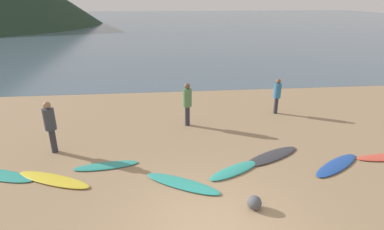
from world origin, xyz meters
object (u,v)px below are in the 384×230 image
(person_2, at_px, (277,93))
(beach_rock_near, at_px, (254,203))
(surfboard_2, at_px, (106,166))
(surfboard_5, at_px, (272,156))
(surfboard_3, at_px, (182,183))
(surfboard_4, at_px, (234,170))
(surfboard_1, at_px, (53,180))
(person_0, at_px, (187,101))
(surfboard_6, at_px, (337,165))
(surfboard_0, at_px, (1,175))
(person_3, at_px, (50,123))

(person_2, distance_m, beach_rock_near, 7.17)
(surfboard_2, height_order, surfboard_5, surfboard_5)
(surfboard_3, xyz_separation_m, surfboard_5, (3.10, 1.30, -0.01))
(surfboard_4, bearing_deg, surfboard_2, 140.77)
(surfboard_1, bearing_deg, surfboard_5, 30.63)
(surfboard_1, height_order, person_0, person_0)
(surfboard_6, distance_m, beach_rock_near, 3.66)
(surfboard_4, bearing_deg, surfboard_0, 146.99)
(surfboard_5, relative_size, person_0, 1.28)
(surfboard_5, bearing_deg, person_3, 143.40)
(person_0, height_order, person_2, person_0)
(beach_rock_near, bearing_deg, surfboard_1, 161.61)
(surfboard_2, distance_m, person_3, 2.47)
(surfboard_4, distance_m, person_2, 5.67)
(surfboard_2, bearing_deg, beach_rock_near, -38.67)
(surfboard_2, relative_size, beach_rock_near, 5.49)
(surfboard_4, xyz_separation_m, person_2, (3.02, 4.72, 0.91))
(surfboard_4, relative_size, person_2, 1.18)
(surfboard_0, xyz_separation_m, person_3, (1.14, 1.41, 1.05))
(person_0, bearing_deg, surfboard_6, 177.05)
(surfboard_3, distance_m, surfboard_5, 3.36)
(surfboard_4, distance_m, surfboard_5, 1.64)
(surfboard_5, xyz_separation_m, beach_rock_near, (-1.37, -2.54, 0.15))
(surfboard_1, relative_size, beach_rock_near, 6.81)
(person_2, xyz_separation_m, person_3, (-8.88, -2.85, 0.13))
(person_3, relative_size, beach_rock_near, 5.05)
(beach_rock_near, bearing_deg, surfboard_3, 144.49)
(surfboard_1, xyz_separation_m, person_0, (4.25, 3.71, 1.02))
(surfboard_0, xyz_separation_m, surfboard_2, (3.04, 0.24, 0.00))
(surfboard_3, relative_size, person_0, 1.29)
(surfboard_1, relative_size, surfboard_3, 1.06)
(surfboard_2, distance_m, person_0, 4.29)
(surfboard_2, distance_m, surfboard_6, 7.28)
(surfboard_0, distance_m, person_2, 10.92)
(person_0, bearing_deg, surfboard_1, 78.73)
(surfboard_3, distance_m, person_2, 7.09)
(surfboard_2, height_order, person_2, person_2)
(surfboard_3, distance_m, surfboard_6, 4.97)
(person_2, bearing_deg, surfboard_4, 148.97)
(surfboard_2, height_order, surfboard_6, surfboard_6)
(person_0, bearing_deg, person_2, -129.16)
(person_2, bearing_deg, person_3, 109.35)
(surfboard_3, bearing_deg, beach_rock_near, -4.18)
(surfboard_2, xyz_separation_m, surfboard_4, (3.96, -0.69, 0.01))
(surfboard_1, bearing_deg, person_3, 129.82)
(person_3, bearing_deg, surfboard_5, 77.38)
(surfboard_1, bearing_deg, surfboard_3, 15.72)
(surfboard_1, xyz_separation_m, surfboard_2, (1.40, 0.66, -0.01))
(surfboard_4, xyz_separation_m, surfboard_6, (3.29, -0.02, -0.01))
(surfboard_3, bearing_deg, surfboard_1, -157.47)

